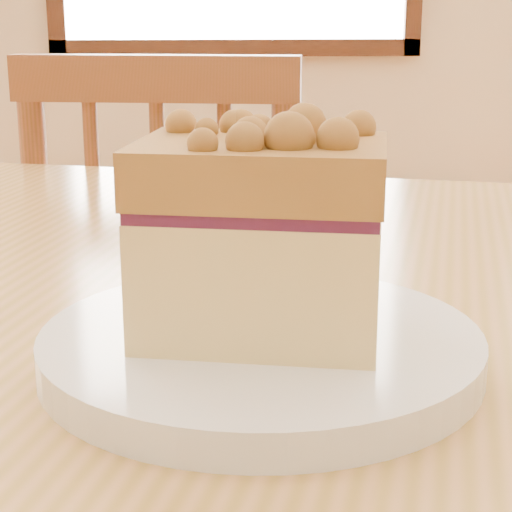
% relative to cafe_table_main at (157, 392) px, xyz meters
% --- Properties ---
extents(cafe_table_main, '(1.50, 1.22, 0.75)m').
position_rel_cafe_table_main_xyz_m(cafe_table_main, '(0.00, 0.00, 0.00)').
color(cafe_table_main, tan).
rests_on(cafe_table_main, ground).
extents(cafe_chair_main, '(0.47, 0.47, 0.89)m').
position_rel_cafe_table_main_xyz_m(cafe_chair_main, '(0.02, 0.65, -0.21)').
color(cafe_chair_main, brown).
rests_on(cafe_chair_main, ground).
extents(plate, '(0.24, 0.24, 0.02)m').
position_rel_cafe_table_main_xyz_m(plate, '(0.06, -0.17, 0.10)').
color(plate, white).
rests_on(plate, cafe_table_main).
extents(cake_slice, '(0.15, 0.12, 0.12)m').
position_rel_cafe_table_main_xyz_m(cake_slice, '(0.06, -0.17, 0.17)').
color(cake_slice, '#FFE990').
rests_on(cake_slice, plate).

